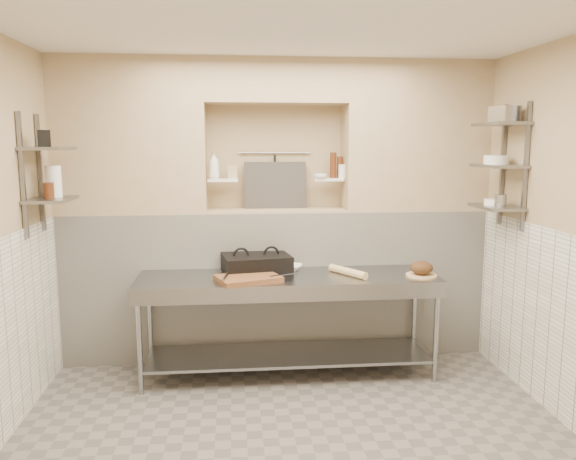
{
  "coord_description": "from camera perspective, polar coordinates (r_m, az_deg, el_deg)",
  "views": [
    {
      "loc": [
        -0.4,
        -3.54,
        2.04
      ],
      "look_at": [
        0.03,
        0.9,
        1.35
      ],
      "focal_mm": 35.0,
      "sensor_mm": 36.0,
      "label": 1
    }
  ],
  "objects": [
    {
      "name": "floor",
      "position": [
        4.13,
        0.85,
        -21.63
      ],
      "size": [
        4.0,
        3.9,
        0.1
      ],
      "primitive_type": "cube",
      "color": "slate",
      "rests_on": "ground"
    },
    {
      "name": "ceiling",
      "position": [
        3.65,
        0.97,
        21.63
      ],
      "size": [
        4.0,
        3.9,
        0.1
      ],
      "primitive_type": "cube",
      "color": "silver",
      "rests_on": "ground"
    },
    {
      "name": "wall_back",
      "position": [
        5.59,
        -1.4,
        2.22
      ],
      "size": [
        4.0,
        0.1,
        2.8
      ],
      "primitive_type": "cube",
      "color": "tan",
      "rests_on": "ground"
    },
    {
      "name": "wall_front",
      "position": [
        1.71,
        8.67,
        -13.24
      ],
      "size": [
        4.0,
        0.1,
        2.8
      ],
      "primitive_type": "cube",
      "color": "tan",
      "rests_on": "ground"
    },
    {
      "name": "backwall_lower",
      "position": [
        5.47,
        -1.19,
        -5.39
      ],
      "size": [
        4.0,
        0.4,
        1.4
      ],
      "primitive_type": "cube",
      "color": "white",
      "rests_on": "floor"
    },
    {
      "name": "alcove_sill",
      "position": [
        5.34,
        -1.21,
        2.02
      ],
      "size": [
        1.3,
        0.4,
        0.02
      ],
      "primitive_type": "cube",
      "color": "tan",
      "rests_on": "backwall_lower"
    },
    {
      "name": "backwall_pillar_left",
      "position": [
        5.37,
        -15.67,
        9.12
      ],
      "size": [
        1.35,
        0.4,
        1.4
      ],
      "primitive_type": "cube",
      "color": "tan",
      "rests_on": "backwall_lower"
    },
    {
      "name": "backwall_pillar_right",
      "position": [
        5.56,
        12.69,
        9.21
      ],
      "size": [
        1.35,
        0.4,
        1.4
      ],
      "primitive_type": "cube",
      "color": "tan",
      "rests_on": "backwall_lower"
    },
    {
      "name": "backwall_header",
      "position": [
        5.33,
        -1.25,
        14.83
      ],
      "size": [
        1.3,
        0.4,
        0.4
      ],
      "primitive_type": "cube",
      "color": "tan",
      "rests_on": "backwall_lower"
    },
    {
      "name": "alcove_shelf_left",
      "position": [
        5.3,
        -6.64,
        5.06
      ],
      "size": [
        0.28,
        0.16,
        0.02
      ],
      "primitive_type": "cube",
      "color": "white",
      "rests_on": "backwall_lower"
    },
    {
      "name": "alcove_shelf_right",
      "position": [
        5.37,
        4.13,
        5.15
      ],
      "size": [
        0.28,
        0.16,
        0.02
      ],
      "primitive_type": "cube",
      "color": "white",
      "rests_on": "backwall_lower"
    },
    {
      "name": "utensil_rail",
      "position": [
        5.47,
        -1.36,
        7.85
      ],
      "size": [
        0.7,
        0.02,
        0.02
      ],
      "primitive_type": "cylinder",
      "rotation": [
        0.0,
        1.57,
        0.0
      ],
      "color": "gray",
      "rests_on": "wall_back"
    },
    {
      "name": "hanging_steel",
      "position": [
        5.46,
        -1.34,
        6.07
      ],
      "size": [
        0.02,
        0.02,
        0.3
      ],
      "primitive_type": "cylinder",
      "color": "black",
      "rests_on": "utensil_rail"
    },
    {
      "name": "splash_panel",
      "position": [
        5.42,
        -1.3,
        4.56
      ],
      "size": [
        0.6,
        0.08,
        0.45
      ],
      "primitive_type": "cube",
      "rotation": [
        -0.14,
        0.0,
        0.0
      ],
      "color": "#383330",
      "rests_on": "alcove_sill"
    },
    {
      "name": "shelf_rail_left_a",
      "position": [
        5.04,
        -23.84,
        5.33
      ],
      "size": [
        0.03,
        0.03,
        0.95
      ],
      "primitive_type": "cube",
      "color": "slate",
      "rests_on": "wall_left"
    },
    {
      "name": "shelf_rail_left_b",
      "position": [
        4.67,
        -25.37,
        5.01
      ],
      "size": [
        0.03,
        0.03,
        0.95
      ],
      "primitive_type": "cube",
      "color": "slate",
      "rests_on": "wall_left"
    },
    {
      "name": "wall_shelf_left_lower",
      "position": [
        4.83,
        -22.91,
        2.88
      ],
      "size": [
        0.3,
        0.5,
        0.02
      ],
      "primitive_type": "cube",
      "color": "slate",
      "rests_on": "wall_left"
    },
    {
      "name": "wall_shelf_left_upper",
      "position": [
        4.81,
        -23.19,
        7.62
      ],
      "size": [
        0.3,
        0.5,
        0.03
      ],
      "primitive_type": "cube",
      "color": "slate",
      "rests_on": "wall_left"
    },
    {
      "name": "shelf_rail_right_a",
      "position": [
        5.35,
        20.96,
        6.19
      ],
      "size": [
        0.03,
        0.03,
        1.05
      ],
      "primitive_type": "cube",
      "color": "slate",
      "rests_on": "wall_right"
    },
    {
      "name": "shelf_rail_right_b",
      "position": [
        4.99,
        23.0,
        5.93
      ],
      "size": [
        0.03,
        0.03,
        1.05
      ],
      "primitive_type": "cube",
      "color": "slate",
      "rests_on": "wall_right"
    },
    {
      "name": "wall_shelf_right_lower",
      "position": [
        5.13,
        20.39,
        2.21
      ],
      "size": [
        0.3,
        0.5,
        0.02
      ],
      "primitive_type": "cube",
      "color": "slate",
      "rests_on": "wall_right"
    },
    {
      "name": "wall_shelf_right_mid",
      "position": [
        5.11,
        20.6,
        6.11
      ],
      "size": [
        0.3,
        0.5,
        0.02
      ],
      "primitive_type": "cube",
      "color": "slate",
      "rests_on": "wall_right"
    },
    {
      "name": "wall_shelf_right_upper",
      "position": [
        5.11,
        20.81,
        10.03
      ],
      "size": [
        0.3,
        0.5,
        0.03
      ],
      "primitive_type": "cube",
      "color": "slate",
      "rests_on": "wall_right"
    },
    {
      "name": "prep_table",
      "position": [
        4.94,
        0.03,
        -7.62
      ],
      "size": [
        2.6,
        0.7,
        0.9
      ],
      "color": "gray",
      "rests_on": "floor"
    },
    {
      "name": "panini_press",
      "position": [
        5.02,
        -3.23,
        -3.42
      ],
      "size": [
        0.64,
        0.51,
        0.16
      ],
      "rotation": [
        0.0,
        0.0,
        0.17
      ],
      "color": "black",
      "rests_on": "prep_table"
    },
    {
      "name": "cutting_board",
      "position": [
        4.71,
        -4.07,
        -4.94
      ],
      "size": [
        0.59,
        0.5,
        0.05
      ],
      "primitive_type": "cube",
      "rotation": [
        0.0,
        0.0,
        0.34
      ],
      "color": "brown",
      "rests_on": "prep_table"
    },
    {
      "name": "knife_blade",
      "position": [
        4.72,
        -0.54,
        -4.57
      ],
      "size": [
        0.23,
        0.13,
        0.01
      ],
      "primitive_type": "cube",
      "rotation": [
        0.0,
        0.0,
        0.44
      ],
      "color": "gray",
      "rests_on": "cutting_board"
    },
    {
      "name": "tongs",
      "position": [
        4.66,
        -6.35,
        -4.7
      ],
      "size": [
        0.06,
        0.23,
        0.02
      ],
      "primitive_type": "cylinder",
      "rotation": [
        1.57,
        0.0,
        -0.17
      ],
      "color": "gray",
      "rests_on": "cutting_board"
    },
    {
      "name": "mixing_bowl",
      "position": [
        5.1,
        0.24,
        -3.82
      ],
      "size": [
        0.27,
        0.27,
        0.05
      ],
      "primitive_type": "imported",
      "rotation": [
        0.0,
        0.0,
        -0.3
      ],
      "color": "white",
      "rests_on": "prep_table"
    },
    {
      "name": "rolling_pin",
      "position": [
        4.93,
        6.1,
        -4.23
      ],
      "size": [
        0.29,
        0.4,
        0.07
      ],
      "primitive_type": "cylinder",
      "rotation": [
        1.57,
        0.0,
        0.56
      ],
      "color": "#D7B083",
      "rests_on": "prep_table"
    },
    {
      "name": "bread_board",
      "position": [
        5.02,
        13.39,
        -4.49
      ],
      "size": [
        0.27,
        0.27,
        0.02
      ],
      "primitive_type": "cylinder",
      "color": "#D7B083",
      "rests_on": "prep_table"
    },
    {
      "name": "bread_loaf",
      "position": [
        5.0,
        13.42,
        -3.76
      ],
      "size": [
        0.19,
        0.19,
        0.12
      ],
      "primitive_type": "ellipsoid",
      "color": "#4C2D19",
      "rests_on": "bread_board"
    },
    {
      "name": "bottle_soap",
      "position": [
        5.26,
        -7.53,
        6.54
      ],
      "size": [
        0.1,
        0.1,
        0.25
      ],
      "primitive_type": "imported",
      "rotation": [
        0.0,
        0.0,
        -0.02
      ],
      "color": "white",
      "rests_on": "alcove_shelf_left"
    },
    {
      "name": "jar_alcove",
      "position": [
        5.3,
        -5.66,
        5.9
      ],
      "size": [
        0.08,
        0.08,
        0.13
      ],
      "primitive_type": "cube",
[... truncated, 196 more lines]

